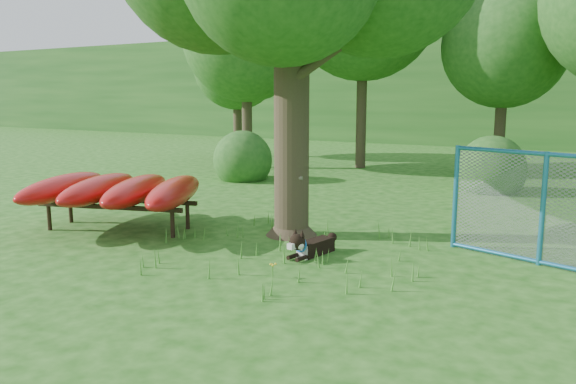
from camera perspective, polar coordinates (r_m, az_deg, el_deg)
The scene contains 13 objects.
ground at distance 8.45m, azimuth -5.27°, elevation -7.79°, with size 80.00×80.00×0.00m, color #195110.
wooden_post at distance 10.04m, azimuth 0.48°, elevation -0.86°, with size 0.36×0.15×1.31m.
kayak_rack at distance 11.15m, azimuth -16.96°, elevation 0.23°, with size 4.05×3.63×1.02m.
husky_dog at distance 9.02m, azimuth 2.20°, elevation -5.47°, with size 0.43×1.10×0.50m.
fence_section at distance 9.22m, azimuth 24.46°, elevation -1.59°, with size 2.87×0.90×2.89m.
wildflower_clump at distance 7.97m, azimuth -1.57°, elevation -7.51°, with size 0.10×0.09×0.22m.
bg_tree_a at distance 20.08m, azimuth -4.28°, elevation 15.30°, with size 4.40×4.40×6.70m.
bg_tree_b at distance 20.33m, azimuth 7.70°, elevation 18.37°, with size 5.20×5.20×8.22m.
bg_tree_c at distance 19.90m, azimuth 21.19°, elevation 13.65°, with size 4.00×4.00×6.12m.
bg_tree_f at distance 23.90m, azimuth -5.23°, elevation 12.59°, with size 3.60×3.60×5.55m.
shrub_left at distance 17.26m, azimuth -4.61°, elevation 1.27°, with size 1.80×1.80×1.80m, color #20521A.
shrub_mid at distance 16.01m, azimuth 19.85°, elevation 0.05°, with size 1.80×1.80×1.80m, color #20521A.
wooded_hillside at distance 34.90m, azimuth 22.45°, elevation 9.80°, with size 80.00×12.00×6.00m, color #20521A.
Camera 1 is at (4.65, -6.58, 2.55)m, focal length 35.00 mm.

